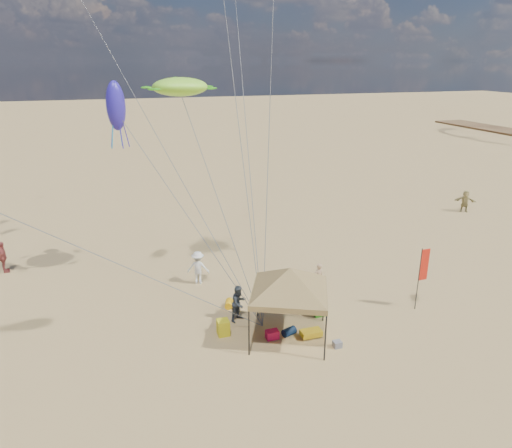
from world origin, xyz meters
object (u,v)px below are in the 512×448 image
(feather_flag, at_px, (423,269))
(person_far_c, at_px, (465,201))
(chair_yellow, at_px, (223,327))
(person_near_c, at_px, (198,268))
(canopy_tent, at_px, (290,271))
(cooler_blue, at_px, (311,292))
(person_near_a, at_px, (318,277))
(chair_green, at_px, (319,308))
(beach_cart, at_px, (311,333))
(person_near_b, at_px, (239,303))
(person_far_a, at_px, (3,257))
(cooler_red, at_px, (272,335))

(feather_flag, xyz_separation_m, person_far_c, (12.94, 11.88, -1.23))
(chair_yellow, height_order, person_near_c, person_near_c)
(canopy_tent, relative_size, cooler_blue, 10.27)
(person_near_a, bearing_deg, person_near_c, -35.30)
(person_near_c, height_order, person_far_c, person_near_c)
(chair_green, bearing_deg, beach_cart, -124.60)
(chair_green, bearing_deg, canopy_tent, -147.97)
(canopy_tent, height_order, beach_cart, canopy_tent)
(chair_green, xyz_separation_m, chair_yellow, (-4.65, -0.24, 0.00))
(chair_green, bearing_deg, cooler_blue, 75.34)
(person_near_b, height_order, person_far_c, person_near_b)
(feather_flag, height_order, beach_cart, feather_flag)
(feather_flag, relative_size, person_near_b, 1.83)
(person_near_c, bearing_deg, feather_flag, 169.19)
(cooler_blue, distance_m, person_near_b, 4.38)
(canopy_tent, xyz_separation_m, person_near_b, (-1.63, 1.99, -2.27))
(person_near_a, xyz_separation_m, person_far_a, (-15.78, 7.52, 0.14))
(chair_green, relative_size, person_near_a, 0.45)
(beach_cart, bearing_deg, person_near_b, 137.88)
(canopy_tent, distance_m, person_near_c, 7.17)
(person_near_b, bearing_deg, chair_green, -44.12)
(canopy_tent, relative_size, cooler_red, 10.27)
(feather_flag, xyz_separation_m, chair_yellow, (-9.47, 0.67, -1.74))
(person_far_a, bearing_deg, cooler_blue, -127.39)
(feather_flag, bearing_deg, canopy_tent, -177.03)
(person_near_c, bearing_deg, beach_cart, 139.63)
(person_far_c, bearing_deg, cooler_red, -112.06)
(person_near_a, bearing_deg, person_near_b, 8.65)
(person_near_a, height_order, person_far_c, person_far_c)
(canopy_tent, height_order, person_near_c, canopy_tent)
(feather_flag, xyz_separation_m, person_near_a, (-3.82, 3.12, -1.32))
(person_near_a, bearing_deg, cooler_blue, 21.17)
(beach_cart, height_order, person_near_a, person_near_a)
(cooler_blue, bearing_deg, person_near_b, -164.00)
(feather_flag, height_order, person_far_a, feather_flag)
(person_near_c, bearing_deg, person_far_c, -144.00)
(cooler_blue, relative_size, person_near_b, 0.31)
(person_far_c, bearing_deg, person_far_a, -140.56)
(chair_yellow, bearing_deg, chair_green, 2.91)
(beach_cart, bearing_deg, person_far_a, 140.40)
(cooler_blue, height_order, person_near_c, person_near_c)
(chair_yellow, xyz_separation_m, person_far_a, (-10.13, 9.97, 0.56))
(chair_green, height_order, beach_cart, chair_green)
(chair_yellow, relative_size, beach_cart, 0.78)
(canopy_tent, xyz_separation_m, cooler_blue, (2.52, 3.18, -2.94))
(person_near_a, bearing_deg, beach_cart, 52.11)
(beach_cart, height_order, person_far_a, person_far_a)
(person_near_b, bearing_deg, cooler_red, -96.99)
(cooler_red, distance_m, beach_cart, 1.68)
(feather_flag, bearing_deg, beach_cart, -173.46)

